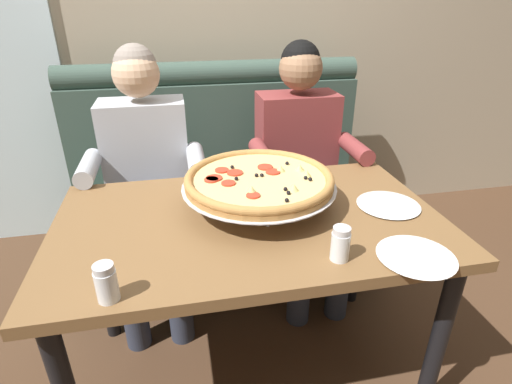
% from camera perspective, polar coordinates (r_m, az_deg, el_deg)
% --- Properties ---
extents(ground_plane, '(16.00, 16.00, 0.00)m').
position_cam_1_polar(ground_plane, '(1.90, -0.72, -23.72)').
color(ground_plane, '#4C3321').
extents(back_wall_with_window, '(6.00, 0.12, 2.80)m').
position_cam_1_polar(back_wall_with_window, '(2.66, -7.39, 24.77)').
color(back_wall_with_window, tan).
rests_on(back_wall_with_window, ground_plane).
extents(booth_bench, '(1.70, 0.78, 1.13)m').
position_cam_1_polar(booth_bench, '(2.34, -4.80, -0.79)').
color(booth_bench, '#384C42').
rests_on(booth_bench, ground_plane).
extents(dining_table, '(1.35, 0.80, 0.75)m').
position_cam_1_polar(dining_table, '(1.46, -0.86, -6.80)').
color(dining_table, brown).
rests_on(dining_table, ground_plane).
extents(diner_left, '(0.54, 0.64, 1.27)m').
position_cam_1_polar(diner_left, '(1.96, -15.30, 2.89)').
color(diner_left, '#2D3342').
rests_on(diner_left, ground_plane).
extents(diner_right, '(0.54, 0.64, 1.27)m').
position_cam_1_polar(diner_right, '(2.05, 6.52, 4.66)').
color(diner_right, '#2D3342').
rests_on(diner_right, ground_plane).
extents(pizza, '(0.56, 0.56, 0.14)m').
position_cam_1_polar(pizza, '(1.44, 0.46, 1.69)').
color(pizza, silver).
rests_on(pizza, dining_table).
extents(shaker_parmesan, '(0.06, 0.06, 0.11)m').
position_cam_1_polar(shaker_parmesan, '(1.21, 11.92, -7.51)').
color(shaker_parmesan, white).
rests_on(shaker_parmesan, dining_table).
extents(shaker_pepper_flakes, '(0.06, 0.06, 0.11)m').
position_cam_1_polar(shaker_pepper_flakes, '(1.11, -20.52, -12.32)').
color(shaker_pepper_flakes, white).
rests_on(shaker_pepper_flakes, dining_table).
extents(plate_near_left, '(0.23, 0.23, 0.02)m').
position_cam_1_polar(plate_near_left, '(1.57, 18.36, -1.56)').
color(plate_near_left, white).
rests_on(plate_near_left, dining_table).
extents(plate_near_right, '(0.23, 0.23, 0.02)m').
position_cam_1_polar(plate_near_right, '(1.30, 21.89, -8.31)').
color(plate_near_right, white).
rests_on(plate_near_right, dining_table).
extents(patio_chair, '(0.43, 0.43, 0.86)m').
position_cam_1_polar(patio_chair, '(3.70, -29.39, 8.23)').
color(patio_chair, black).
rests_on(patio_chair, ground_plane).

